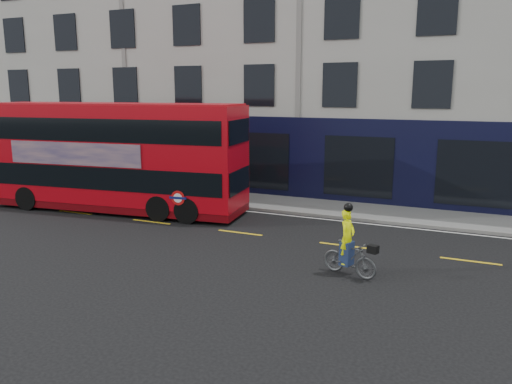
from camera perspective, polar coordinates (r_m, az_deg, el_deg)
The scene contains 8 objects.
ground at distance 17.56m, azimuth -3.92°, elevation -5.93°, with size 120.00×120.00×0.00m, color black.
pavement at distance 23.30m, azimuth 3.43°, elevation -1.38°, with size 60.00×3.00×0.12m, color gray.
kerb at distance 21.93m, azimuth 2.09°, elevation -2.17°, with size 60.00×0.12×0.13m, color gray.
building_terrace at distance 28.94m, azimuth 8.18°, elevation 15.85°, with size 50.00×10.07×15.00m.
road_edge_line at distance 21.68m, azimuth 1.80°, elevation -2.50°, with size 58.00×0.10×0.01m, color silver.
lane_dashes at distance 18.84m, azimuth -1.82°, elevation -4.67°, with size 58.00×0.12×0.01m, color gold, non-canonical shape.
bus at distance 22.82m, azimuth -15.82°, elevation 3.96°, with size 11.92×3.88×4.72m.
cyclist at distance 14.68m, azimuth 10.58°, elevation -6.72°, with size 1.77×0.96×2.14m.
Camera 1 is at (7.75, -14.85, 5.26)m, focal length 35.00 mm.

